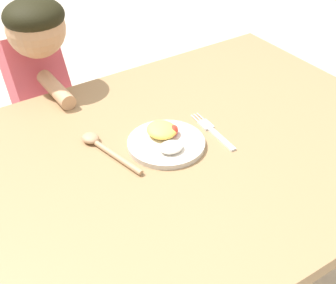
{
  "coord_description": "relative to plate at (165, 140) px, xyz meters",
  "views": [
    {
      "loc": [
        -0.55,
        -0.81,
        1.43
      ],
      "look_at": [
        -0.0,
        0.03,
        0.69
      ],
      "focal_mm": 51.79,
      "sensor_mm": 36.0,
      "label": 1
    }
  ],
  "objects": [
    {
      "name": "dining_table",
      "position": [
        -0.0,
        -0.04,
        -0.08
      ],
      "size": [
        1.32,
        0.92,
        0.67
      ],
      "color": "#97744D",
      "rests_on": "ground_plane"
    },
    {
      "name": "plate",
      "position": [
        0.0,
        0.0,
        0.0
      ],
      "size": [
        0.2,
        0.2,
        0.04
      ],
      "color": "beige",
      "rests_on": "dining_table"
    },
    {
      "name": "fork",
      "position": [
        0.14,
        -0.03,
        -0.01
      ],
      "size": [
        0.03,
        0.19,
        0.01
      ],
      "rotation": [
        0.0,
        0.0,
        1.5
      ],
      "color": "silver",
      "rests_on": "dining_table"
    },
    {
      "name": "spoon",
      "position": [
        -0.15,
        0.07,
        -0.0
      ],
      "size": [
        0.07,
        0.22,
        0.02
      ],
      "rotation": [
        0.0,
        0.0,
        1.77
      ],
      "color": "tan",
      "rests_on": "dining_table"
    },
    {
      "name": "person",
      "position": [
        -0.14,
        0.56,
        -0.15
      ],
      "size": [
        0.19,
        0.41,
        0.94
      ],
      "rotation": [
        0.0,
        0.0,
        3.14
      ],
      "color": "#3C545C",
      "rests_on": "ground_plane"
    }
  ]
}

